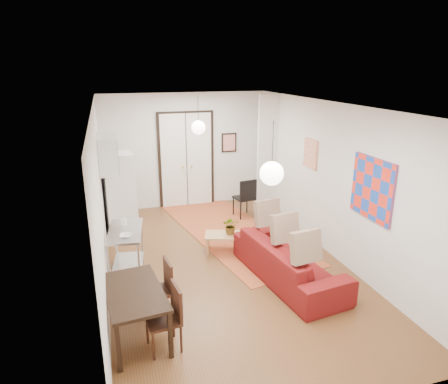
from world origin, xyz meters
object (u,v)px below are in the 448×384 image
object	(u,v)px
sofa	(288,261)
black_side_chair	(243,193)
dining_chair_near	(155,284)
kitchen_counter	(126,247)
fridge	(120,193)
coffee_table	(226,237)
dining_table	(134,296)
dining_chair_far	(162,311)

from	to	relation	value
sofa	black_side_chair	xyz separation A→B (m)	(0.27, 3.16, 0.22)
black_side_chair	dining_chair_near	bearing A→B (deg)	44.59
kitchen_counter	fridge	xyz separation A→B (m)	(-0.00, 2.02, 0.35)
coffee_table	dining_table	bearing A→B (deg)	-131.76
dining_chair_near	black_side_chair	xyz separation A→B (m)	(2.57, 3.53, 0.06)
sofa	dining_table	world-z (taller)	dining_table
coffee_table	dining_chair_near	distance (m)	2.35
coffee_table	kitchen_counter	world-z (taller)	kitchen_counter
kitchen_counter	black_side_chair	xyz separation A→B (m)	(2.90, 2.21, 0.03)
coffee_table	kitchen_counter	size ratio (longest dim) A/B	0.78
dining_chair_near	dining_chair_far	distance (m)	0.70
kitchen_counter	dining_table	bearing A→B (deg)	-82.00
fridge	dining_table	distance (m)	3.79
coffee_table	dining_table	size ratio (longest dim) A/B	0.68
coffee_table	black_side_chair	world-z (taller)	black_side_chair
sofa	dining_chair_near	size ratio (longest dim) A/B	2.73
black_side_chair	kitchen_counter	bearing A→B (deg)	27.99
fridge	dining_chair_far	distance (m)	4.07
fridge	dining_chair_far	xyz separation A→B (m)	(0.33, -4.04, -0.38)
dining_chair_near	black_side_chair	distance (m)	4.37
fridge	dining_table	size ratio (longest dim) A/B	1.31
kitchen_counter	sofa	bearing A→B (deg)	-11.83
fridge	kitchen_counter	bearing A→B (deg)	-98.00
kitchen_counter	dining_chair_near	bearing A→B (deg)	-68.17
dining_chair_far	black_side_chair	bearing A→B (deg)	142.23
black_side_chair	fridge	bearing A→B (deg)	-5.60
kitchen_counter	black_side_chair	distance (m)	3.64
sofa	kitchen_counter	size ratio (longest dim) A/B	2.04
dining_table	dining_chair_far	distance (m)	0.44
kitchen_counter	dining_chair_near	distance (m)	1.36
dining_chair_far	black_side_chair	distance (m)	4.95
dining_table	black_side_chair	bearing A→B (deg)	53.88
dining_table	black_side_chair	world-z (taller)	black_side_chair
fridge	dining_chair_far	size ratio (longest dim) A/B	2.02
sofa	coffee_table	bearing A→B (deg)	19.73
dining_chair_far	kitchen_counter	bearing A→B (deg)	-177.36
sofa	fridge	world-z (taller)	fridge
sofa	coffee_table	xyz separation A→B (m)	(-0.70, 1.34, -0.03)
dining_chair_near	dining_chair_far	bearing A→B (deg)	-6.51
sofa	fridge	bearing A→B (deg)	33.50
coffee_table	dining_chair_far	size ratio (longest dim) A/B	1.05
coffee_table	dining_table	world-z (taller)	dining_table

